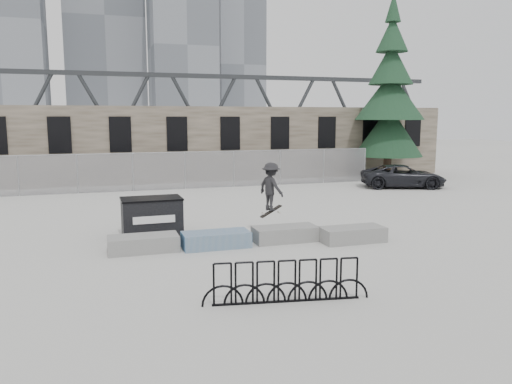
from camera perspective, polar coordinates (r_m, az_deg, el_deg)
ground at (r=15.45m, az=-0.29°, el=-5.91°), size 120.00×120.00×0.00m
stone_wall at (r=30.89m, az=-9.34°, el=5.45°), size 36.00×2.58×4.50m
chainlink_fence at (r=27.30m, az=-8.13°, el=2.52°), size 22.06×0.06×2.02m
planter_far_left at (r=14.88m, az=-12.75°, el=-5.69°), size 2.00×0.90×0.46m
planter_center_left at (r=15.02m, az=-4.60°, el=-5.36°), size 2.00×0.90×0.46m
planter_center_right at (r=15.73m, az=3.35°, el=-4.71°), size 2.00×0.90×0.46m
planter_offset at (r=15.91m, az=10.96°, el=-4.70°), size 2.00×0.90×0.46m
dumpster at (r=16.63m, az=-11.82°, el=-2.79°), size 1.96×1.22×1.27m
bike_rack at (r=10.62m, az=3.55°, el=-10.23°), size 3.55×0.62×0.90m
spruce_tree at (r=33.19m, az=15.05°, el=9.97°), size 4.34×4.34×11.50m
skyline_towers at (r=109.48m, az=-16.32°, el=17.09°), size 58.00×28.00×48.00m
truss_bridge at (r=70.78m, az=-5.89°, el=8.71°), size 70.00×3.00×9.80m
suv at (r=28.79m, az=16.48°, el=1.75°), size 4.98×3.45×1.26m
skateboarder at (r=16.29m, az=1.73°, el=0.60°), size 0.95×1.17×1.80m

